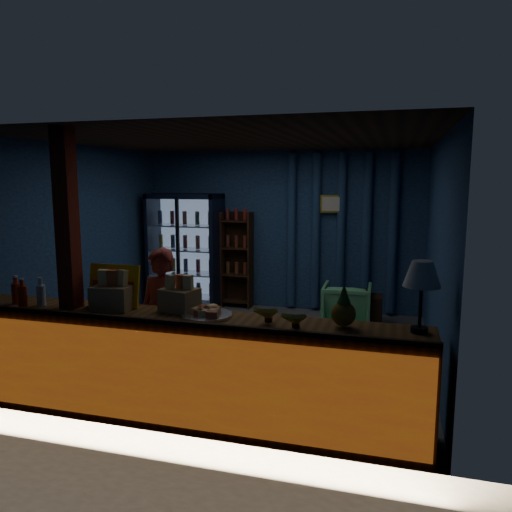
# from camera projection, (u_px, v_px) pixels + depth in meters

# --- Properties ---
(ground) EXTENTS (4.60, 4.60, 0.00)m
(ground) POSITION_uv_depth(u_px,v_px,m) (240.00, 349.00, 6.34)
(ground) COLOR #515154
(ground) RESTS_ON ground
(room_walls) EXTENTS (4.60, 4.60, 4.60)m
(room_walls) POSITION_uv_depth(u_px,v_px,m) (240.00, 226.00, 6.10)
(room_walls) COLOR navy
(room_walls) RESTS_ON ground
(counter) EXTENTS (4.40, 0.57, 0.99)m
(counter) POSITION_uv_depth(u_px,v_px,m) (176.00, 367.00, 4.45)
(counter) COLOR brown
(counter) RESTS_ON ground
(support_post) EXTENTS (0.16, 0.16, 2.60)m
(support_post) POSITION_uv_depth(u_px,v_px,m) (70.00, 270.00, 4.61)
(support_post) COLOR maroon
(support_post) RESTS_ON ground
(beverage_cooler) EXTENTS (1.20, 0.62, 1.90)m
(beverage_cooler) POSITION_uv_depth(u_px,v_px,m) (187.00, 251.00, 8.43)
(beverage_cooler) COLOR black
(beverage_cooler) RESTS_ON ground
(bottle_shelf) EXTENTS (0.50, 0.28, 1.60)m
(bottle_shelf) POSITION_uv_depth(u_px,v_px,m) (238.00, 260.00, 8.36)
(bottle_shelf) COLOR #351B10
(bottle_shelf) RESTS_ON ground
(curtain_folds) EXTENTS (1.74, 0.14, 2.50)m
(curtain_folds) POSITION_uv_depth(u_px,v_px,m) (341.00, 232.00, 7.90)
(curtain_folds) COLOR navy
(curtain_folds) RESTS_ON room_walls
(framed_picture) EXTENTS (0.36, 0.04, 0.28)m
(framed_picture) POSITION_uv_depth(u_px,v_px,m) (332.00, 204.00, 7.83)
(framed_picture) COLOR gold
(framed_picture) RESTS_ON room_walls
(shopkeeper) EXTENTS (0.57, 0.42, 1.47)m
(shopkeeper) POSITION_uv_depth(u_px,v_px,m) (162.00, 321.00, 4.99)
(shopkeeper) COLOR maroon
(shopkeeper) RESTS_ON ground
(green_chair) EXTENTS (0.70, 0.72, 0.64)m
(green_chair) POSITION_uv_depth(u_px,v_px,m) (347.00, 305.00, 7.25)
(green_chair) COLOR #61C37D
(green_chair) RESTS_ON ground
(side_table) EXTENTS (0.54, 0.39, 0.58)m
(side_table) POSITION_uv_depth(u_px,v_px,m) (363.00, 311.00, 7.21)
(side_table) COLOR #351B10
(side_table) RESTS_ON ground
(yellow_sign) EXTENTS (0.50, 0.11, 0.40)m
(yellow_sign) POSITION_uv_depth(u_px,v_px,m) (114.00, 286.00, 4.66)
(yellow_sign) COLOR #F2AE0C
(yellow_sign) RESTS_ON counter
(soda_bottles) EXTENTS (0.37, 0.16, 0.27)m
(soda_bottles) POSITION_uv_depth(u_px,v_px,m) (27.00, 294.00, 4.73)
(soda_bottles) COLOR red
(soda_bottles) RESTS_ON counter
(snack_box_left) EXTENTS (0.37, 0.32, 0.37)m
(snack_box_left) POSITION_uv_depth(u_px,v_px,m) (113.00, 295.00, 4.58)
(snack_box_left) COLOR #AB8452
(snack_box_left) RESTS_ON counter
(snack_box_centre) EXTENTS (0.36, 0.32, 0.33)m
(snack_box_centre) POSITION_uv_depth(u_px,v_px,m) (180.00, 298.00, 4.54)
(snack_box_centre) COLOR #AB8452
(snack_box_centre) RESTS_ON counter
(pastry_tray) EXTENTS (0.45, 0.45, 0.07)m
(pastry_tray) POSITION_uv_depth(u_px,v_px,m) (207.00, 314.00, 4.35)
(pastry_tray) COLOR silver
(pastry_tray) RESTS_ON counter
(banana_bunches) EXTENTS (0.48, 0.29, 0.16)m
(banana_bunches) POSITION_uv_depth(u_px,v_px,m) (281.00, 316.00, 4.07)
(banana_bunches) COLOR gold
(banana_bunches) RESTS_ON counter
(table_lamp) EXTENTS (0.29, 0.29, 0.57)m
(table_lamp) POSITION_uv_depth(u_px,v_px,m) (422.00, 277.00, 3.83)
(table_lamp) COLOR black
(table_lamp) RESTS_ON counter
(pineapple) EXTENTS (0.20, 0.20, 0.34)m
(pineapple) POSITION_uv_depth(u_px,v_px,m) (344.00, 310.00, 4.02)
(pineapple) COLOR olive
(pineapple) RESTS_ON counter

